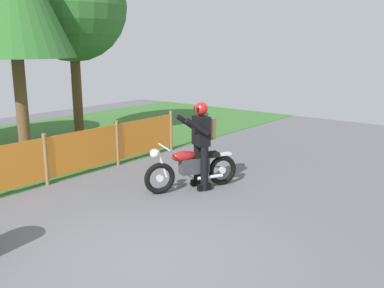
{
  "coord_description": "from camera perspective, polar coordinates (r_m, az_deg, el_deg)",
  "views": [
    {
      "loc": [
        -3.62,
        -3.77,
        2.74
      ],
      "look_at": [
        2.55,
        1.17,
        0.9
      ],
      "focal_mm": 40.01,
      "sensor_mm": 36.0,
      "label": 1
    }
  ],
  "objects": [
    {
      "name": "ground",
      "position": [
        5.91,
        -6.86,
        -14.75
      ],
      "size": [
        24.0,
        24.0,
        0.02
      ],
      "primitive_type": "cube",
      "color": "#5B5B60"
    },
    {
      "name": "barrier_fence",
      "position": [
        8.49,
        -24.24,
        -3.1
      ],
      "size": [
        9.43,
        0.08,
        1.05
      ],
      "color": "olive",
      "rests_on": "ground"
    },
    {
      "name": "motorcycle_lead",
      "position": [
        8.23,
        -0.08,
        -3.12
      ],
      "size": [
        1.76,
        1.01,
        0.91
      ],
      "rotation": [
        0.0,
        0.0,
        2.66
      ],
      "color": "black",
      "rests_on": "ground"
    },
    {
      "name": "tree_rightmost",
      "position": [
        12.94,
        -15.73,
        17.19
      ],
      "size": [
        3.05,
        3.05,
        5.32
      ],
      "color": "brown",
      "rests_on": "ground"
    },
    {
      "name": "rider_lead",
      "position": [
        8.19,
        1.26,
        0.48
      ],
      "size": [
        0.79,
        0.7,
        1.69
      ],
      "rotation": [
        0.0,
        0.0,
        2.66
      ],
      "color": "black",
      "rests_on": "ground"
    }
  ]
}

